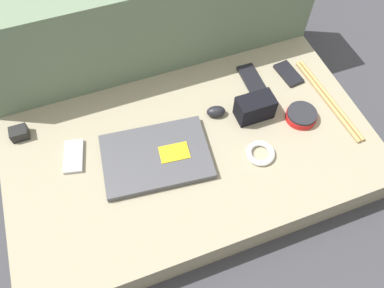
% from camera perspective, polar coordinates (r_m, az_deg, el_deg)
% --- Properties ---
extents(ground_plane, '(8.00, 8.00, 0.00)m').
position_cam_1_polar(ground_plane, '(1.30, 0.00, -3.46)').
color(ground_plane, '#38383D').
extents(couch_seat, '(1.17, 0.66, 0.13)m').
position_cam_1_polar(couch_seat, '(1.25, 0.00, -2.05)').
color(couch_seat, gray).
rests_on(couch_seat, ground_plane).
extents(couch_backrest, '(1.17, 0.20, 0.46)m').
position_cam_1_polar(couch_backrest, '(1.38, -6.42, 16.25)').
color(couch_backrest, '#60755B').
rests_on(couch_backrest, ground_plane).
extents(laptop, '(0.35, 0.26, 0.03)m').
position_cam_1_polar(laptop, '(1.17, -5.54, -1.73)').
color(laptop, '#47474C').
rests_on(laptop, couch_seat).
extents(computer_mouse, '(0.07, 0.05, 0.04)m').
position_cam_1_polar(computer_mouse, '(1.25, 3.67, 4.98)').
color(computer_mouse, black).
rests_on(computer_mouse, couch_seat).
extents(speaker_puck, '(0.10, 0.10, 0.03)m').
position_cam_1_polar(speaker_puck, '(1.29, 16.32, 4.21)').
color(speaker_puck, red).
rests_on(speaker_puck, couch_seat).
extents(phone_silver, '(0.08, 0.13, 0.01)m').
position_cam_1_polar(phone_silver, '(1.22, -17.58, -1.80)').
color(phone_silver, '#B7B7BC').
rests_on(phone_silver, couch_seat).
extents(phone_black, '(0.06, 0.13, 0.01)m').
position_cam_1_polar(phone_black, '(1.37, 9.00, 9.88)').
color(phone_black, black).
rests_on(phone_black, couch_seat).
extents(phone_small, '(0.07, 0.12, 0.01)m').
position_cam_1_polar(phone_small, '(1.41, 14.48, 10.34)').
color(phone_small, black).
rests_on(phone_small, couch_seat).
extents(camera_pouch, '(0.12, 0.07, 0.08)m').
position_cam_1_polar(camera_pouch, '(1.25, 9.55, 5.49)').
color(camera_pouch, black).
rests_on(camera_pouch, couch_seat).
extents(charger_brick, '(0.05, 0.04, 0.04)m').
position_cam_1_polar(charger_brick, '(1.32, -24.83, 1.50)').
color(charger_brick, black).
rests_on(charger_brick, couch_seat).
extents(cable_coil, '(0.09, 0.09, 0.02)m').
position_cam_1_polar(cable_coil, '(1.19, 10.39, -1.38)').
color(cable_coil, white).
rests_on(cable_coil, couch_seat).
extents(drumstick_pair, '(0.05, 0.37, 0.01)m').
position_cam_1_polar(drumstick_pair, '(1.38, 20.03, 6.49)').
color(drumstick_pair, tan).
rests_on(drumstick_pair, couch_seat).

